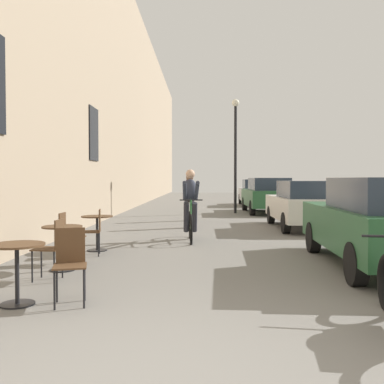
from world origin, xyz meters
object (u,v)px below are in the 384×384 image
(cafe_chair_near_toward_street, at_px, (70,260))
(pedestrian_mid, at_px, (189,193))
(cafe_table_far, at_px, (97,226))
(street_lamp, at_px, (235,141))
(pedestrian_near, at_px, (190,198))
(parked_car_fourth, at_px, (256,192))
(cafe_table_mid, at_px, (62,238))
(parked_car_third, at_px, (267,195))
(cafe_chair_mid_toward_wall, at_px, (53,245))
(parked_car_second, at_px, (304,204))
(cafe_chair_far_toward_street, at_px, (94,229))
(cyclist_on_bicycle, at_px, (190,207))
(parked_car_nearest, at_px, (382,221))
(cafe_chair_mid_toward_street, at_px, (68,234))
(cafe_table_near, at_px, (17,261))

(cafe_chair_near_toward_street, xyz_separation_m, pedestrian_mid, (1.11, 10.37, 0.46))
(cafe_table_far, bearing_deg, street_lamp, 70.26)
(pedestrian_near, bearing_deg, parked_car_fourth, 73.39)
(parked_car_fourth, bearing_deg, pedestrian_mid, -110.87)
(cafe_table_mid, xyz_separation_m, parked_car_third, (5.08, 12.12, 0.27))
(cafe_chair_mid_toward_wall, height_order, parked_car_second, parked_car_second)
(pedestrian_near, height_order, street_lamp, street_lamp)
(cafe_chair_far_toward_street, xyz_separation_m, parked_car_fourth, (5.09, 16.13, 0.24))
(cafe_table_mid, bearing_deg, parked_car_second, 49.10)
(cafe_chair_mid_toward_wall, distance_m, cafe_chair_far_toward_street, 2.10)
(cyclist_on_bicycle, bearing_deg, street_lamp, 78.50)
(parked_car_nearest, relative_size, parked_car_second, 1.07)
(cafe_table_mid, distance_m, parked_car_second, 8.07)
(cafe_chair_mid_toward_street, xyz_separation_m, cafe_chair_mid_toward_wall, (0.15, -1.26, 0.00))
(cafe_chair_far_toward_street, xyz_separation_m, cyclist_on_bicycle, (1.81, 2.14, 0.29))
(cafe_chair_near_toward_street, xyz_separation_m, parked_car_third, (4.39, 14.00, 0.27))
(parked_car_third, bearing_deg, parked_car_second, -88.09)
(pedestrian_mid, distance_m, street_lamp, 4.49)
(cafe_chair_mid_toward_wall, relative_size, pedestrian_near, 0.55)
(cyclist_on_bicycle, distance_m, pedestrian_near, 2.69)
(cafe_table_far, bearing_deg, pedestrian_mid, 75.34)
(parked_car_fourth, bearing_deg, parked_car_third, -91.87)
(cafe_chair_mid_toward_street, xyz_separation_m, parked_car_second, (5.36, 5.53, 0.22))
(cafe_table_mid, bearing_deg, cafe_chair_near_toward_street, -69.69)
(cafe_chair_far_toward_street, bearing_deg, street_lamp, 71.56)
(cafe_table_far, relative_size, cafe_chair_far_toward_street, 0.81)
(cyclist_on_bicycle, bearing_deg, parked_car_third, 70.10)
(cafe_chair_far_toward_street, height_order, parked_car_fourth, parked_car_fourth)
(street_lamp, bearing_deg, cafe_table_near, -104.52)
(pedestrian_near, relative_size, pedestrian_mid, 0.94)
(cafe_chair_mid_toward_wall, distance_m, pedestrian_mid, 9.35)
(cafe_chair_near_toward_street, height_order, cafe_table_far, cafe_chair_near_toward_street)
(cafe_chair_mid_toward_street, relative_size, cafe_table_far, 1.24)
(pedestrian_mid, height_order, parked_car_fourth, pedestrian_mid)
(cafe_chair_mid_toward_street, relative_size, cafe_chair_mid_toward_wall, 1.00)
(cafe_table_mid, distance_m, cyclist_on_bicycle, 4.07)
(cafe_table_near, distance_m, cafe_chair_far_toward_street, 3.36)
(pedestrian_mid, height_order, parked_car_second, pedestrian_mid)
(cafe_chair_mid_toward_street, distance_m, parked_car_nearest, 5.32)
(cafe_table_far, height_order, cyclist_on_bicycle, cyclist_on_bicycle)
(cyclist_on_bicycle, bearing_deg, cafe_chair_near_toward_street, -103.31)
(cafe_table_far, relative_size, parked_car_third, 0.17)
(cafe_table_far, bearing_deg, parked_car_third, 63.89)
(cafe_chair_mid_toward_street, relative_size, cafe_chair_far_toward_street, 1.00)
(cafe_chair_far_toward_street, bearing_deg, parked_car_third, 65.37)
(pedestrian_mid, bearing_deg, parked_car_fourth, 69.13)
(cafe_chair_far_toward_street, xyz_separation_m, parked_car_second, (5.11, 4.69, 0.22))
(cafe_chair_near_toward_street, xyz_separation_m, pedestrian_near, (1.19, 8.10, 0.40))
(cafe_chair_far_toward_street, xyz_separation_m, street_lamp, (3.52, 10.55, 2.59))
(cafe_chair_near_toward_street, bearing_deg, parked_car_nearest, 25.74)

